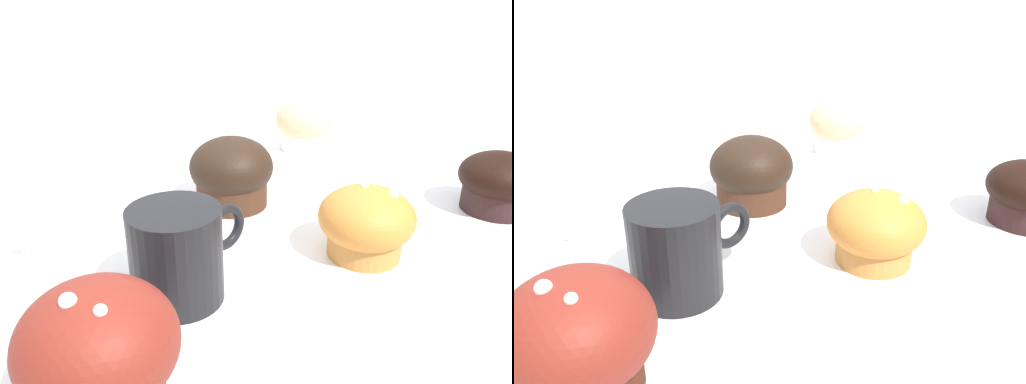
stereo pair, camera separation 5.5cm
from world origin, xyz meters
TOP-DOWN VIEW (x-y plane):
  - wall_back at (0.00, 0.60)m, footprint 3.20×0.10m
  - muffin_front_center at (0.08, -0.12)m, footprint 0.10×0.10m
  - muffin_back_left at (0.23, 0.19)m, footprint 0.09×0.09m
  - muffin_front_left at (0.02, 0.06)m, footprint 0.10×0.10m
  - muffin_front_right at (0.29, -0.13)m, footprint 0.10×0.10m
  - muffin_back_center at (-0.21, -0.18)m, footprint 0.11×0.11m
  - coffee_cup at (-0.11, -0.09)m, footprint 0.12×0.08m
  - price_card at (-0.20, 0.05)m, footprint 0.06×0.05m

SIDE VIEW (x-z plane):
  - wall_back at x=0.00m, z-range 0.00..1.80m
  - price_card at x=-0.20m, z-range 0.91..0.97m
  - muffin_front_center at x=0.08m, z-range 0.91..0.98m
  - muffin_front_right at x=0.29m, z-range 0.91..0.98m
  - muffin_back_left at x=0.23m, z-range 0.91..0.99m
  - muffin_front_left at x=0.02m, z-range 0.91..1.00m
  - muffin_back_center at x=-0.21m, z-range 0.91..1.00m
  - coffee_cup at x=-0.11m, z-range 0.91..1.00m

